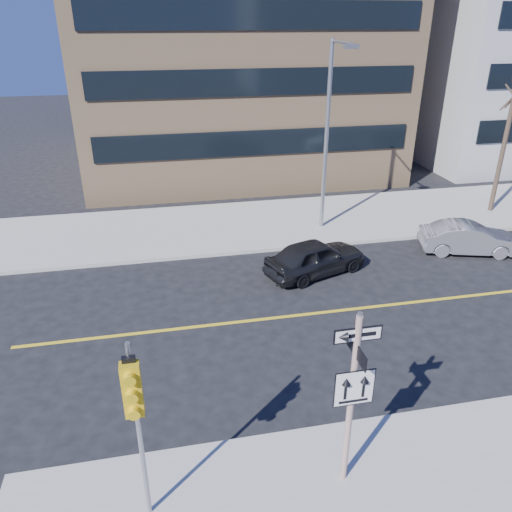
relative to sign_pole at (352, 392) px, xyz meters
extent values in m
plane|color=black|center=(0.00, 2.51, -2.44)|extent=(120.00, 120.00, 0.00)
cylinder|color=silver|center=(0.00, 0.01, -0.29)|extent=(0.13, 0.13, 4.00)
cylinder|color=gray|center=(0.00, 0.01, 1.74)|extent=(0.10, 0.10, 0.06)
cube|color=black|center=(0.00, 0.01, 1.31)|extent=(0.92, 0.03, 0.30)
cube|color=black|center=(0.00, 0.01, 0.96)|extent=(0.03, 0.92, 0.30)
cube|color=white|center=(0.00, -0.07, 0.16)|extent=(0.80, 0.03, 0.80)
cylinder|color=gray|center=(-4.00, 0.01, -0.29)|extent=(0.09, 0.09, 4.00)
cube|color=gold|center=(-4.00, -0.19, 0.91)|extent=(0.32, 0.22, 1.05)
sphere|color=#8C0705|center=(-4.00, -0.31, 1.26)|extent=(0.17, 0.17, 0.17)
sphere|color=black|center=(-4.00, -0.31, 0.91)|extent=(0.17, 0.17, 0.17)
sphere|color=black|center=(-4.00, -0.31, 0.56)|extent=(0.17, 0.17, 0.17)
imported|color=black|center=(2.34, 9.29, -1.75)|extent=(2.88, 4.33, 1.37)
imported|color=slate|center=(9.15, 9.81, -1.79)|extent=(2.41, 4.13, 1.29)
cylinder|color=gray|center=(4.00, 13.51, 1.71)|extent=(0.18, 0.18, 8.00)
cylinder|color=gray|center=(4.00, 12.51, 5.61)|extent=(0.10, 2.20, 0.10)
cube|color=gray|center=(4.00, 11.51, 5.51)|extent=(0.55, 0.30, 0.16)
cylinder|color=#342A1F|center=(13.00, 13.81, 0.61)|extent=(0.22, 0.22, 5.80)
cube|color=tan|center=(2.00, 27.51, 6.56)|extent=(18.00, 18.00, 18.00)
camera|label=1|loc=(-3.30, -6.92, 6.46)|focal=35.00mm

